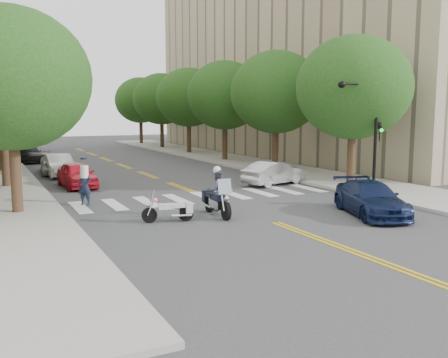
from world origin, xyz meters
TOP-DOWN VIEW (x-y plane):
  - ground at (0.00, 0.00)m, footprint 140.00×140.00m
  - sidewalk_right at (9.50, 22.00)m, footprint 5.00×60.00m
  - building_right at (26.00, 26.00)m, footprint 26.00×44.00m
  - tree_l_0 at (-8.80, 6.00)m, footprint 6.40×6.40m
  - tree_l_1 at (-8.80, 14.00)m, footprint 6.40×6.40m
  - tree_r_0 at (8.80, 6.00)m, footprint 6.40×6.40m
  - tree_r_1 at (8.80, 14.00)m, footprint 6.40×6.40m
  - tree_r_2 at (8.80, 22.00)m, footprint 6.40×6.40m
  - tree_r_3 at (8.80, 30.00)m, footprint 6.40×6.40m
  - tree_r_4 at (8.80, 38.00)m, footprint 6.40×6.40m
  - tree_r_5 at (8.80, 46.00)m, footprint 6.40×6.40m
  - traffic_signal_pole at (7.72, 3.50)m, footprint 2.82×0.42m
  - motorcycle_police at (-1.44, 2.27)m, footprint 0.89×2.53m
  - motorcycle_parked at (-3.50, 1.97)m, footprint 2.00×0.77m
  - officer_standing at (-5.87, 6.92)m, footprint 0.77×0.73m
  - convertible at (5.27, 8.50)m, footprint 4.41×2.55m
  - sedan_blue at (4.31, -0.50)m, footprint 3.41×5.12m
  - parked_car_a at (-5.20, 12.65)m, footprint 1.87×4.25m
  - parked_car_b at (-5.37, 18.00)m, footprint 1.59×4.35m
  - parked_car_c at (-5.20, 19.57)m, footprint 2.63×5.03m
  - parked_car_d at (-6.30, 28.50)m, footprint 1.97×4.79m
  - parked_car_e at (-5.26, 29.50)m, footprint 1.62×3.85m

SIDE VIEW (x-z plane):
  - ground at x=0.00m, z-range 0.00..0.00m
  - sidewalk_right at x=9.50m, z-range 0.00..0.15m
  - motorcycle_parked at x=-3.50m, z-range -0.20..1.10m
  - parked_car_e at x=-5.26m, z-range 0.00..1.30m
  - parked_car_c at x=-5.20m, z-range 0.00..1.35m
  - convertible at x=5.27m, z-range 0.00..1.37m
  - sedan_blue at x=4.31m, z-range 0.00..1.38m
  - parked_car_d at x=-6.30m, z-range 0.00..1.39m
  - parked_car_a at x=-5.20m, z-range 0.00..1.42m
  - parked_car_b at x=-5.37m, z-range 0.00..1.42m
  - officer_standing at x=-5.87m, z-range 0.00..1.76m
  - motorcycle_police at x=-1.44m, z-range -0.12..1.94m
  - traffic_signal_pole at x=7.72m, z-range 0.72..6.72m
  - tree_l_0 at x=-8.80m, z-range 1.33..9.78m
  - tree_l_1 at x=-8.80m, z-range 1.33..9.78m
  - tree_r_0 at x=8.80m, z-range 1.33..9.78m
  - tree_r_1 at x=8.80m, z-range 1.33..9.78m
  - tree_r_2 at x=8.80m, z-range 1.33..9.78m
  - tree_r_3 at x=8.80m, z-range 1.33..9.78m
  - tree_r_4 at x=8.80m, z-range 1.33..9.78m
  - tree_r_5 at x=8.80m, z-range 1.33..9.78m
  - building_right at x=26.00m, z-range 0.00..22.00m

